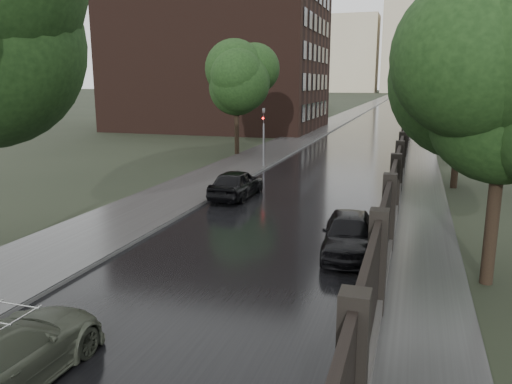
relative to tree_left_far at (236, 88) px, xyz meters
The scene contains 13 objects.
road 160.29m from the tree_left_far, 87.14° to the left, with size 8.00×420.00×0.02m, color black.
sidewalk_left 160.10m from the tree_left_far, 89.28° to the left, with size 4.00×420.00×0.16m, color #2D2D2D.
verge_right 160.65m from the tree_left_far, 85.18° to the left, with size 3.00×420.00×0.08m, color #2D2D2D.
fence_right 13.44m from the tree_left_far, ahead, with size 0.45×75.72×2.70m.
tree_left_far is the anchor object (origin of this frame).
tree_right_a 26.91m from the tree_left_far, 54.83° to the right, with size 4.08×4.08×7.01m.
tree_right_b 17.45m from the tree_left_far, 27.30° to the right, with size 4.08×4.08×7.01m.
tree_right_c 18.45m from the tree_left_far, 32.83° to the left, with size 4.08×4.08×7.01m.
traffic_light 6.84m from the tree_left_far, 53.53° to the right, with size 0.16×0.32×4.00m.
brick_building 24.63m from the tree_left_far, 114.44° to the left, with size 24.00×18.00×20.00m, color black.
stalinist_tower 272.14m from the tree_left_far, 88.30° to the left, with size 92.00×30.00×159.00m.
hatchback_left 15.47m from the tree_left_far, 70.35° to the right, with size 1.72×4.27×1.46m, color black.
car_right_near 24.05m from the tree_left_far, 61.15° to the right, with size 1.70×4.23×1.44m, color black.
Camera 1 is at (5.26, -6.81, 5.64)m, focal length 35.00 mm.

